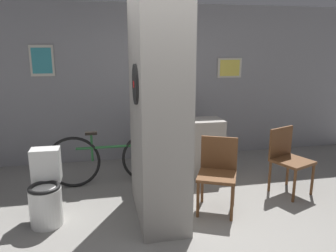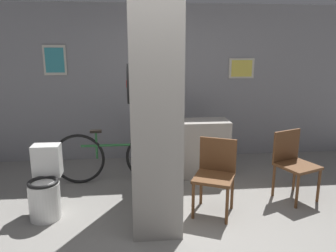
{
  "view_description": "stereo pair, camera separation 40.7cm",
  "coord_description": "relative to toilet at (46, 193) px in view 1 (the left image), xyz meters",
  "views": [
    {
      "loc": [
        -0.73,
        -2.87,
        1.91
      ],
      "look_at": [
        0.07,
        1.0,
        0.95
      ],
      "focal_mm": 35.0,
      "sensor_mm": 36.0,
      "label": 1
    },
    {
      "loc": [
        -0.33,
        -2.94,
        1.91
      ],
      "look_at": [
        0.07,
        1.0,
        0.95
      ],
      "focal_mm": 35.0,
      "sensor_mm": 36.0,
      "label": 2
    }
  ],
  "objects": [
    {
      "name": "bicycle",
      "position": [
        0.75,
        0.9,
        0.03
      ],
      "size": [
        1.76,
        0.42,
        0.78
      ],
      "color": "black",
      "rests_on": "ground_plane"
    },
    {
      "name": "bottle_tall",
      "position": [
        1.6,
        1.09,
        0.61
      ],
      "size": [
        0.07,
        0.07,
        0.27
      ],
      "color": "olive",
      "rests_on": "counter_shelf"
    },
    {
      "name": "counter_shelf",
      "position": [
        1.77,
        1.04,
        0.08
      ],
      "size": [
        1.29,
        0.44,
        0.85
      ],
      "color": "gray",
      "rests_on": "ground_plane"
    },
    {
      "name": "pillar_center",
      "position": [
        1.25,
        -0.06,
        0.96
      ],
      "size": [
        0.54,
        1.21,
        2.6
      ],
      "color": "gray",
      "rests_on": "ground_plane"
    },
    {
      "name": "toilet",
      "position": [
        0.0,
        0.0,
        0.0
      ],
      "size": [
        0.35,
        0.51,
        0.8
      ],
      "color": "white",
      "rests_on": "ground_plane"
    },
    {
      "name": "chair_by_doorway",
      "position": [
        3.04,
        0.18,
        0.15
      ],
      "size": [
        0.57,
        0.57,
        0.87
      ],
      "rotation": [
        0.0,
        0.0,
        0.38
      ],
      "color": "brown",
      "rests_on": "ground_plane"
    },
    {
      "name": "chair_near_pillar",
      "position": [
        1.96,
        -0.09,
        0.15
      ],
      "size": [
        0.58,
        0.58,
        0.87
      ],
      "rotation": [
        0.0,
        0.0,
        -0.44
      ],
      "color": "brown",
      "rests_on": "ground_plane"
    },
    {
      "name": "ground_plane",
      "position": [
        1.38,
        -0.66,
        -0.34
      ],
      "size": [
        14.0,
        14.0,
        0.0
      ],
      "primitive_type": "plane",
      "color": "gray"
    },
    {
      "name": "wall_back",
      "position": [
        1.37,
        1.97,
        0.96
      ],
      "size": [
        8.0,
        0.09,
        2.6
      ],
      "color": "gray",
      "rests_on": "ground_plane"
    }
  ]
}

